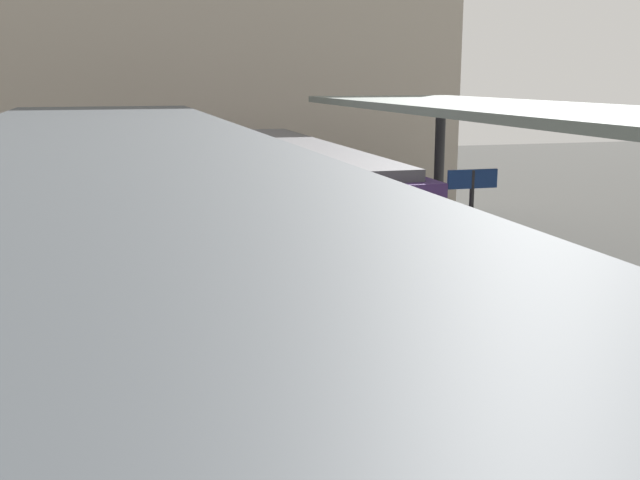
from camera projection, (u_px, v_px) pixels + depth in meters
ground_plane at (412, 434)px, 10.28m from camera, size 80.00×80.00×0.00m
platform_left at (121, 434)px, 9.17m from camera, size 4.40×28.00×1.00m
track_ballast at (412, 427)px, 10.26m from camera, size 3.20×28.00×0.20m
rail_near_side at (362, 422)px, 10.03m from camera, size 0.08×28.00×0.14m
rail_far_side at (461, 409)px, 10.41m from camera, size 0.08×28.00×0.14m
commuter_train at (288, 216)px, 16.74m from camera, size 2.78×10.66×3.10m
canopy_left at (104, 145)px, 9.78m from camera, size 4.18×21.00×2.98m
canopy_right at (612, 119)px, 11.73m from camera, size 4.18×21.00×3.21m
platform_sign at (471, 204)px, 12.87m from camera, size 0.90×0.08×2.21m
litter_bin at (509, 254)px, 14.58m from camera, size 0.44×0.44×0.80m
station_building_backdrop at (202, 56)px, 27.89m from camera, size 18.00×6.00×11.00m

